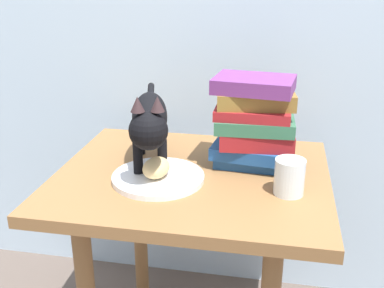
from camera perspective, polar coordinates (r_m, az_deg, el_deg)
side_table at (r=1.24m, az=0.00°, el=-7.56°), size 0.69×0.58×0.59m
plate at (r=1.16m, az=-4.14°, el=-4.09°), size 0.23×0.23×0.01m
bread_roll at (r=1.13m, az=-4.37°, el=-2.90°), size 0.08×0.09×0.05m
cat at (r=1.18m, az=-5.19°, el=2.90°), size 0.16×0.47×0.23m
book_stack at (r=1.22m, az=7.58°, el=2.74°), size 0.22×0.18×0.24m
candle_jar at (r=1.10m, az=11.75°, el=-4.16°), size 0.07×0.07×0.08m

